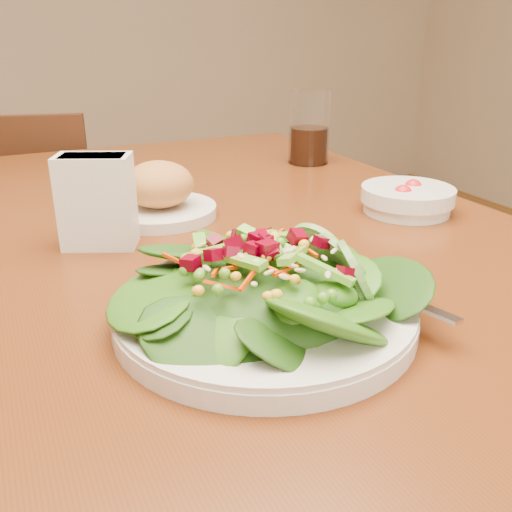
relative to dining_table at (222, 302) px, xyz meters
name	(u,v)px	position (x,y,z in m)	size (l,w,h in m)	color
dining_table	(222,302)	(0.00, 0.00, 0.00)	(0.90, 1.40, 0.75)	#5F270E
chair_far	(36,251)	(-0.20, 0.90, -0.21)	(0.47, 0.47, 0.83)	#34190D
salad_plate	(274,291)	(-0.04, -0.24, 0.13)	(0.30, 0.30, 0.09)	silver
bread_plate	(159,195)	(-0.05, 0.13, 0.14)	(0.17, 0.17, 0.09)	silver
tomato_bowl	(407,199)	(0.31, -0.02, 0.12)	(0.15, 0.15, 0.05)	silver
drinking_glass	(309,133)	(0.34, 0.35, 0.17)	(0.09, 0.09, 0.15)	silver
napkin_holder	(97,199)	(-0.16, 0.04, 0.17)	(0.11, 0.09, 0.12)	white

